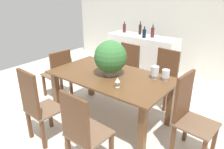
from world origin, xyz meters
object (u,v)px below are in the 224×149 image
at_px(crystal_vase_center_near, 155,71).
at_px(kitchen_counter, 142,56).
at_px(wine_glass, 118,80).
at_px(chair_foot_end, 189,113).
at_px(flower_centerpiece, 110,57).
at_px(chair_head_end, 59,72).
at_px(wine_bottle_dark, 153,32).
at_px(crystal_vase_left, 166,74).
at_px(chair_near_right, 82,130).
at_px(wine_bottle_clear, 124,28).
at_px(wine_bottle_tall, 140,29).
at_px(wine_bottle_green, 153,31).
at_px(dining_table, 111,83).
at_px(chair_far_left, 126,66).
at_px(chair_near_left, 37,105).
at_px(chair_far_right, 164,75).
at_px(wine_bottle_amber, 144,33).
at_px(potted_plant_floor, 64,62).

bearing_deg(crystal_vase_center_near, kitchen_counter, 125.37).
bearing_deg(wine_glass, chair_foot_end, 17.97).
relative_size(flower_centerpiece, kitchen_counter, 0.32).
bearing_deg(chair_head_end, wine_bottle_dark, 160.29).
relative_size(crystal_vase_left, wine_glass, 1.17).
height_order(chair_near_right, crystal_vase_center_near, chair_near_right).
distance_m(flower_centerpiece, wine_bottle_clear, 2.27).
bearing_deg(chair_foot_end, wine_bottle_dark, 44.20).
bearing_deg(wine_bottle_tall, kitchen_counter, -37.13).
bearing_deg(kitchen_counter, wine_bottle_clear, 171.43).
xyz_separation_m(wine_bottle_clear, wine_bottle_green, (0.77, 0.02, 0.02)).
distance_m(dining_table, chair_far_left, 1.10).
height_order(chair_near_left, chair_foot_end, same).
relative_size(chair_far_right, flower_centerpiece, 1.90).
distance_m(chair_near_left, wine_bottle_amber, 2.80).
bearing_deg(wine_glass, flower_centerpiece, 140.09).
bearing_deg(flower_centerpiece, chair_near_right, -67.62).
bearing_deg(chair_far_left, chair_foot_end, -27.97).
bearing_deg(wine_glass, wine_bottle_dark, 106.92).
bearing_deg(dining_table, wine_glass, -39.61).
distance_m(chair_near_right, kitchen_counter, 3.07).
relative_size(chair_head_end, kitchen_counter, 0.56).
height_order(chair_foot_end, wine_glass, chair_foot_end).
xyz_separation_m(chair_foot_end, flower_centerpiece, (-1.22, 0.01, 0.46)).
xyz_separation_m(chair_near_left, potted_plant_floor, (-1.71, 1.85, -0.29)).
xyz_separation_m(chair_head_end, wine_bottle_clear, (0.08, 2.00, 0.54)).
bearing_deg(flower_centerpiece, chair_far_right, 66.45).
relative_size(wine_bottle_clear, wine_bottle_dark, 0.92).
xyz_separation_m(dining_table, chair_far_left, (-0.40, 1.02, -0.10)).
bearing_deg(wine_bottle_clear, flower_centerpiece, -60.27).
relative_size(chair_foot_end, wine_bottle_green, 3.43).
xyz_separation_m(chair_head_end, potted_plant_floor, (-0.90, 0.85, -0.24)).
height_order(chair_near_left, kitchen_counter, chair_near_left).
bearing_deg(flower_centerpiece, crystal_vase_left, 22.34).
bearing_deg(chair_far_left, wine_bottle_clear, 131.30).
xyz_separation_m(dining_table, potted_plant_floor, (-2.12, 0.84, -0.35)).
distance_m(wine_bottle_clear, wine_bottle_tall, 0.43).
bearing_deg(wine_bottle_clear, dining_table, -60.14).
xyz_separation_m(wine_bottle_amber, wine_bottle_tall, (-0.26, 0.26, 0.02)).
bearing_deg(wine_glass, crystal_vase_left, 56.24).
height_order(chair_far_right, wine_bottle_tall, wine_bottle_tall).
bearing_deg(chair_near_left, potted_plant_floor, -44.25).
height_order(flower_centerpiece, wine_bottle_green, flower_centerpiece).
xyz_separation_m(dining_table, wine_bottle_amber, (-0.45, 1.75, 0.42)).
bearing_deg(wine_bottle_dark, dining_table, -80.11).
xyz_separation_m(wine_glass, wine_bottle_tall, (-1.04, 2.28, 0.21)).
xyz_separation_m(chair_far_right, wine_glass, (-0.09, -1.28, 0.31)).
xyz_separation_m(wine_bottle_clear, potted_plant_floor, (-0.98, -1.15, -0.78)).
xyz_separation_m(dining_table, wine_bottle_green, (-0.37, 2.01, 0.44)).
xyz_separation_m(flower_centerpiece, wine_bottle_amber, (-0.44, 1.74, 0.02)).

